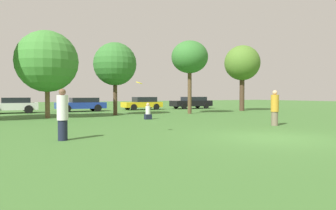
{
  "coord_description": "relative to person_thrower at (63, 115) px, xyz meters",
  "views": [
    {
      "loc": [
        -8.51,
        -7.7,
        1.5
      ],
      "look_at": [
        -1.5,
        4.73,
        1.03
      ],
      "focal_mm": 33.6,
      "sensor_mm": 36.0,
      "label": 1
    }
  ],
  "objects": [
    {
      "name": "person_thrower",
      "position": [
        0.0,
        0.0,
        0.0
      ],
      "size": [
        0.36,
        0.36,
        1.7
      ],
      "rotation": [
        0.0,
        0.0,
        0.01
      ],
      "color": "#191E33",
      "rests_on": "ground"
    },
    {
      "name": "frisbee",
      "position": [
        2.85,
        0.24,
        1.1
      ],
      "size": [
        0.26,
        0.25,
        0.13
      ],
      "color": "yellow"
    },
    {
      "name": "person_catcher",
      "position": [
        9.96,
        0.07,
        0.01
      ],
      "size": [
        0.38,
        0.38,
        1.72
      ],
      "rotation": [
        0.0,
        0.0,
        -3.13
      ],
      "color": "#726651",
      "rests_on": "ground"
    },
    {
      "name": "parked_car_blue",
      "position": [
        5.02,
        17.66,
        -0.2
      ],
      "size": [
        4.32,
        1.93,
        1.23
      ],
      "rotation": [
        0.0,
        0.0,
        3.12
      ],
      "color": "#1E389E",
      "rests_on": "ground"
    },
    {
      "name": "tree_2",
      "position": [
        5.93,
        11.39,
        2.88
      ],
      "size": [
        3.15,
        3.15,
        5.33
      ],
      "color": "#473323",
      "rests_on": "ground"
    },
    {
      "name": "tree_3",
      "position": [
        11.69,
        10.2,
        3.59
      ],
      "size": [
        2.89,
        2.89,
        5.76
      ],
      "color": "brown",
      "rests_on": "ground"
    },
    {
      "name": "tree_4",
      "position": [
        18.32,
        11.44,
        3.55
      ],
      "size": [
        3.27,
        3.27,
        6.07
      ],
      "color": "#473323",
      "rests_on": "ground"
    },
    {
      "name": "bystander_sitting",
      "position": [
        6.28,
        6.58,
        -0.43
      ],
      "size": [
        0.39,
        0.33,
        1.01
      ],
      "color": "#191E33",
      "rests_on": "ground"
    },
    {
      "name": "parked_car_yellow",
      "position": [
        11.18,
        17.96,
        -0.2
      ],
      "size": [
        3.91,
        1.94,
        1.27
      ],
      "rotation": [
        0.0,
        0.0,
        3.12
      ],
      "color": "gold",
      "rests_on": "ground"
    },
    {
      "name": "parked_car_black",
      "position": [
        16.88,
        17.66,
        -0.18
      ],
      "size": [
        4.52,
        1.92,
        1.27
      ],
      "rotation": [
        0.0,
        0.0,
        3.12
      ],
      "color": "black",
      "rests_on": "ground"
    },
    {
      "name": "tree_1",
      "position": [
        1.1,
        10.6,
        2.76
      ],
      "size": [
        3.9,
        3.9,
        5.57
      ],
      "color": "brown",
      "rests_on": "ground"
    },
    {
      "name": "ground_plane",
      "position": [
        6.48,
        -2.94,
        -0.85
      ],
      "size": [
        120.0,
        120.0,
        0.0
      ],
      "primitive_type": "plane",
      "color": "#3D6B2D"
    },
    {
      "name": "parked_car_white",
      "position": [
        -0.51,
        17.67,
        -0.18
      ],
      "size": [
        3.85,
        2.03,
        1.27
      ],
      "rotation": [
        0.0,
        0.0,
        3.12
      ],
      "color": "silver",
      "rests_on": "ground"
    }
  ]
}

